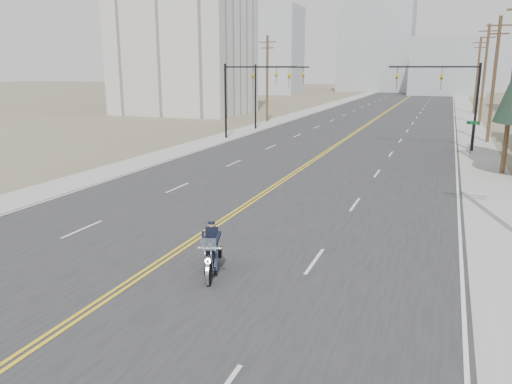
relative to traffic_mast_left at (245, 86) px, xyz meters
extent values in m
plane|color=#776D56|center=(8.98, -32.00, -4.94)|extent=(400.00, 400.00, 0.00)
cube|color=#303033|center=(8.98, 38.00, -4.93)|extent=(20.00, 200.00, 0.01)
cube|color=#A5A5A0|center=(-2.52, 38.00, -4.93)|extent=(3.00, 200.00, 0.01)
cube|color=#A5A5A0|center=(20.48, 38.00, -4.93)|extent=(3.00, 200.00, 0.01)
cylinder|color=black|center=(-2.02, 0.00, -1.44)|extent=(0.20, 0.20, 7.00)
cylinder|color=black|center=(1.48, 0.00, 1.76)|extent=(7.00, 0.14, 0.14)
imported|color=#BF8C0C|center=(0.78, 0.00, 1.11)|extent=(0.21, 0.26, 1.30)
imported|color=#BF8C0C|center=(4.28, 0.00, 1.11)|extent=(0.21, 0.26, 1.30)
cylinder|color=black|center=(19.98, 0.00, -1.44)|extent=(0.20, 0.20, 7.00)
cylinder|color=black|center=(16.48, 0.00, 1.76)|extent=(7.00, 0.14, 0.14)
imported|color=#BF8C0C|center=(17.18, 0.00, 1.11)|extent=(0.21, 0.26, 1.30)
imported|color=#BF8C0C|center=(13.68, 0.00, 1.11)|extent=(0.21, 0.26, 1.30)
cylinder|color=black|center=(-2.02, 8.00, -1.44)|extent=(0.20, 0.20, 7.00)
cylinder|color=black|center=(0.98, 8.00, 1.76)|extent=(6.00, 0.14, 0.14)
imported|color=#BF8C0C|center=(0.38, 8.00, 1.11)|extent=(0.21, 0.26, 1.30)
imported|color=#BF8C0C|center=(3.38, 8.00, 1.11)|extent=(0.21, 0.26, 1.30)
cylinder|color=black|center=(19.78, -2.00, -3.64)|extent=(0.06, 0.06, 2.60)
cube|color=#0C5926|center=(19.78, -2.00, -2.44)|extent=(0.90, 0.03, 0.25)
cylinder|color=brown|center=(21.48, 6.00, 0.56)|extent=(0.30, 0.30, 11.00)
cube|color=brown|center=(21.48, 6.00, 5.26)|extent=(2.20, 0.12, 0.12)
cube|color=brown|center=(21.48, 6.00, 4.56)|extent=(1.60, 0.12, 0.12)
cylinder|color=brown|center=(21.48, 21.00, 0.81)|extent=(0.30, 0.30, 11.50)
cube|color=brown|center=(21.48, 21.00, 5.76)|extent=(2.20, 0.12, 0.12)
cube|color=brown|center=(21.48, 21.00, 5.06)|extent=(1.60, 0.12, 0.12)
cylinder|color=brown|center=(21.48, 38.00, 0.56)|extent=(0.30, 0.30, 11.00)
cube|color=brown|center=(21.48, 38.00, 5.26)|extent=(2.20, 0.12, 0.12)
cube|color=brown|center=(21.48, 38.00, 4.56)|extent=(1.60, 0.12, 0.12)
cylinder|color=brown|center=(-3.52, 16.00, 0.31)|extent=(0.30, 0.30, 10.50)
cube|color=brown|center=(-3.52, 16.00, 4.76)|extent=(2.20, 0.12, 0.12)
cube|color=brown|center=(-3.52, 16.00, 4.06)|extent=(1.60, 0.12, 0.12)
cube|color=silver|center=(-19.02, 23.00, 10.06)|extent=(18.00, 14.00, 30.00)
cube|color=#B7BCC6|center=(-26.02, 83.00, 6.06)|extent=(14.00, 12.00, 22.00)
cube|color=#ADB2B7|center=(16.98, 93.00, 2.06)|extent=(18.00, 14.00, 14.00)
cube|color=#ADB2B7|center=(-3.02, 108.00, 8.06)|extent=(20.00, 15.00, 26.00)
cube|color=#B7BCC6|center=(33.98, 118.00, 1.06)|extent=(14.00, 14.00, 12.00)
cube|color=#ADB2B7|center=(-41.02, 98.00, 3.06)|extent=(12.00, 12.00, 16.00)
camera|label=1|loc=(17.88, -44.00, 1.64)|focal=35.00mm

